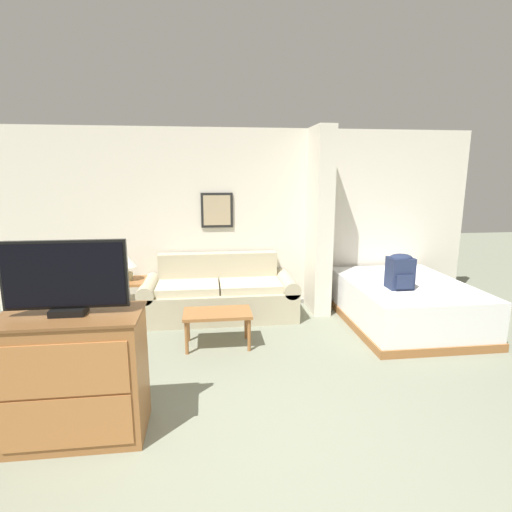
{
  "coord_description": "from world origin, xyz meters",
  "views": [
    {
      "loc": [
        -0.52,
        -2.33,
        1.97
      ],
      "look_at": [
        0.03,
        2.08,
        1.05
      ],
      "focal_mm": 28.0,
      "sensor_mm": 36.0,
      "label": 1
    }
  ],
  "objects_px": {
    "table_lamp": "(126,262)",
    "backpack": "(400,271)",
    "tv": "(65,278)",
    "bed": "(404,302)",
    "tv_dresser": "(75,376)",
    "coffee_table": "(217,316)",
    "couch": "(219,295)"
  },
  "relations": [
    {
      "from": "table_lamp",
      "to": "backpack",
      "type": "bearing_deg",
      "value": -14.65
    },
    {
      "from": "table_lamp",
      "to": "backpack",
      "type": "xyz_separation_m",
      "value": [
        3.44,
        -0.9,
        0.0
      ]
    },
    {
      "from": "tv",
      "to": "bed",
      "type": "xyz_separation_m",
      "value": [
        3.57,
        1.9,
        -0.95
      ]
    },
    {
      "from": "bed",
      "to": "backpack",
      "type": "xyz_separation_m",
      "value": [
        -0.22,
        -0.27,
        0.51
      ]
    },
    {
      "from": "tv_dresser",
      "to": "backpack",
      "type": "height_order",
      "value": "backpack"
    },
    {
      "from": "table_lamp",
      "to": "bed",
      "type": "height_order",
      "value": "table_lamp"
    },
    {
      "from": "coffee_table",
      "to": "bed",
      "type": "relative_size",
      "value": 0.4
    },
    {
      "from": "table_lamp",
      "to": "backpack",
      "type": "distance_m",
      "value": 3.55
    },
    {
      "from": "couch",
      "to": "backpack",
      "type": "distance_m",
      "value": 2.41
    },
    {
      "from": "coffee_table",
      "to": "backpack",
      "type": "height_order",
      "value": "backpack"
    },
    {
      "from": "table_lamp",
      "to": "tv_dresser",
      "type": "height_order",
      "value": "tv_dresser"
    },
    {
      "from": "couch",
      "to": "tv_dresser",
      "type": "height_order",
      "value": "tv_dresser"
    },
    {
      "from": "bed",
      "to": "couch",
      "type": "bearing_deg",
      "value": 166.22
    },
    {
      "from": "tv",
      "to": "backpack",
      "type": "height_order",
      "value": "tv"
    },
    {
      "from": "bed",
      "to": "table_lamp",
      "type": "bearing_deg",
      "value": 170.23
    },
    {
      "from": "coffee_table",
      "to": "tv_dresser",
      "type": "relative_size",
      "value": 0.76
    },
    {
      "from": "coffee_table",
      "to": "tv",
      "type": "distance_m",
      "value": 2.05
    },
    {
      "from": "coffee_table",
      "to": "backpack",
      "type": "xyz_separation_m",
      "value": [
        2.25,
        0.14,
        0.44
      ]
    },
    {
      "from": "couch",
      "to": "tv",
      "type": "relative_size",
      "value": 2.47
    },
    {
      "from": "tv",
      "to": "backpack",
      "type": "bearing_deg",
      "value": 25.98
    },
    {
      "from": "tv",
      "to": "tv_dresser",
      "type": "bearing_deg",
      "value": -90.0
    },
    {
      "from": "bed",
      "to": "coffee_table",
      "type": "bearing_deg",
      "value": -170.64
    },
    {
      "from": "couch",
      "to": "backpack",
      "type": "bearing_deg",
      "value": -21.41
    },
    {
      "from": "table_lamp",
      "to": "tv_dresser",
      "type": "bearing_deg",
      "value": -87.97
    },
    {
      "from": "table_lamp",
      "to": "tv_dresser",
      "type": "relative_size",
      "value": 0.36
    },
    {
      "from": "coffee_table",
      "to": "bed",
      "type": "xyz_separation_m",
      "value": [
        2.48,
        0.41,
        -0.07
      ]
    },
    {
      "from": "tv_dresser",
      "to": "backpack",
      "type": "distance_m",
      "value": 3.74
    },
    {
      "from": "bed",
      "to": "backpack",
      "type": "bearing_deg",
      "value": -130.02
    },
    {
      "from": "backpack",
      "to": "tv",
      "type": "bearing_deg",
      "value": -154.02
    },
    {
      "from": "couch",
      "to": "bed",
      "type": "relative_size",
      "value": 1.09
    },
    {
      "from": "bed",
      "to": "backpack",
      "type": "relative_size",
      "value": 4.49
    },
    {
      "from": "tv",
      "to": "table_lamp",
      "type": "bearing_deg",
      "value": 92.03
    }
  ]
}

